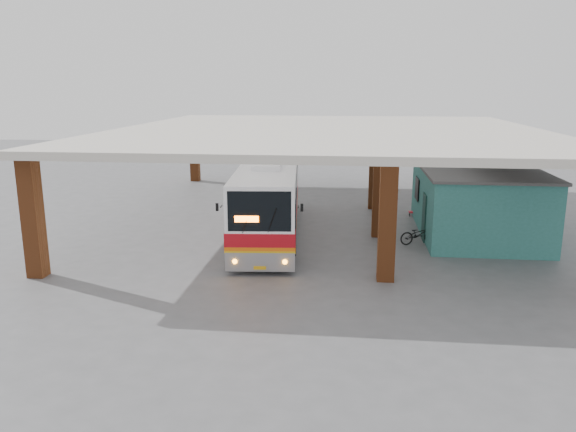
% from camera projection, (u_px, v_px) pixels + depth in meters
% --- Properties ---
extents(ground, '(90.00, 90.00, 0.00)m').
position_uv_depth(ground, '(308.00, 253.00, 23.23)').
color(ground, '#515154').
rests_on(ground, ground).
extents(brick_columns, '(20.10, 21.60, 4.35)m').
position_uv_depth(brick_columns, '(345.00, 181.00, 27.42)').
color(brick_columns, brown).
rests_on(brick_columns, ground).
extents(canopy_roof, '(21.00, 23.00, 0.30)m').
position_uv_depth(canopy_roof, '(328.00, 131.00, 28.44)').
color(canopy_roof, beige).
rests_on(canopy_roof, brick_columns).
extents(shop_building, '(5.20, 8.20, 3.11)m').
position_uv_depth(shop_building, '(476.00, 201.00, 25.93)').
color(shop_building, '#2C6F64').
rests_on(shop_building, ground).
extents(coach_bus, '(3.60, 12.30, 3.54)m').
position_uv_depth(coach_bus, '(269.00, 197.00, 25.74)').
color(coach_bus, white).
rests_on(coach_bus, ground).
extents(motorcycle, '(1.84, 1.20, 0.91)m').
position_uv_depth(motorcycle, '(419.00, 234.00, 24.39)').
color(motorcycle, black).
rests_on(motorcycle, ground).
extents(pedestrian, '(0.71, 0.68, 1.64)m').
position_uv_depth(pedestrian, '(386.00, 244.00, 21.55)').
color(pedestrian, red).
rests_on(pedestrian, ground).
extents(red_chair, '(0.39, 0.39, 0.75)m').
position_uv_depth(red_chair, '(414.00, 210.00, 29.66)').
color(red_chair, red).
rests_on(red_chair, ground).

